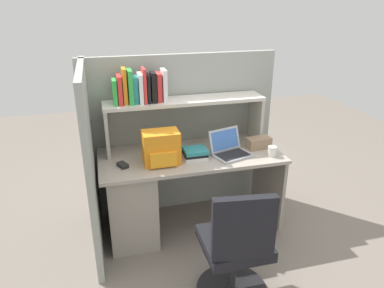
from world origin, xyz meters
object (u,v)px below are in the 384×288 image
object	(u,v)px
laptop	(229,149)
paper_cup	(272,151)
tissue_box	(258,143)
office_chair	(236,254)
backpack	(161,148)
computer_mouse	(123,165)

from	to	relation	value
laptop	paper_cup	distance (m)	0.37
tissue_box	office_chair	distance (m)	1.18
tissue_box	office_chair	xyz separation A→B (m)	(-0.57, -0.96, -0.39)
backpack	computer_mouse	world-z (taller)	backpack
backpack	computer_mouse	distance (m)	0.34
backpack	tissue_box	world-z (taller)	backpack
laptop	computer_mouse	size ratio (longest dim) A/B	3.57
laptop	backpack	distance (m)	0.61
office_chair	tissue_box	bearing A→B (deg)	-113.55
paper_cup	tissue_box	xyz separation A→B (m)	(-0.04, 0.20, 0.01)
computer_mouse	paper_cup	distance (m)	1.29
laptop	office_chair	distance (m)	0.99
office_chair	paper_cup	bearing A→B (deg)	-121.56
backpack	office_chair	world-z (taller)	backpack
tissue_box	paper_cup	bearing A→B (deg)	-84.41
tissue_box	backpack	bearing A→B (deg)	179.57
paper_cup	tissue_box	distance (m)	0.20
backpack	paper_cup	size ratio (longest dim) A/B	3.43
laptop	computer_mouse	bearing A→B (deg)	-179.64
paper_cup	computer_mouse	bearing A→B (deg)	175.00
backpack	paper_cup	xyz separation A→B (m)	(0.96, -0.10, -0.09)
laptop	backpack	size ratio (longest dim) A/B	1.24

